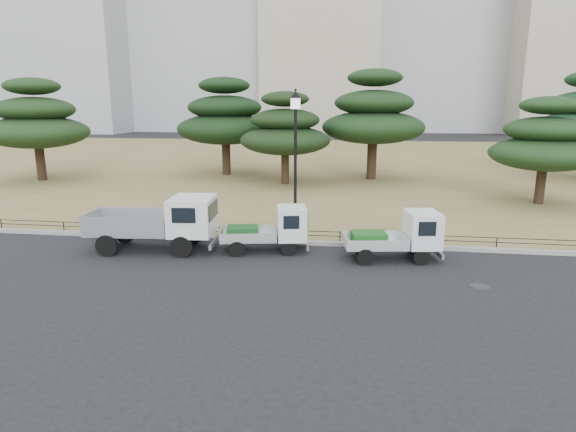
% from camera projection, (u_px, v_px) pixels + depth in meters
% --- Properties ---
extents(ground, '(220.00, 220.00, 0.00)m').
position_uv_depth(ground, '(280.00, 264.00, 16.99)').
color(ground, black).
extents(lawn, '(120.00, 56.00, 0.15)m').
position_uv_depth(lawn, '(330.00, 162.00, 46.48)').
color(lawn, olive).
rests_on(lawn, ground).
extents(curb, '(120.00, 0.25, 0.16)m').
position_uv_depth(curb, '(290.00, 242.00, 19.48)').
color(curb, gray).
rests_on(curb, ground).
extents(truck_large, '(4.94, 2.31, 2.09)m').
position_uv_depth(truck_large, '(160.00, 221.00, 18.43)').
color(truck_large, black).
rests_on(truck_large, ground).
extents(truck_kei_front, '(3.45, 1.95, 1.72)m').
position_uv_depth(truck_kei_front, '(271.00, 229.00, 18.37)').
color(truck_kei_front, black).
rests_on(truck_kei_front, ground).
extents(truck_kei_rear, '(3.55, 1.93, 1.76)m').
position_uv_depth(truck_kei_rear, '(399.00, 236.00, 17.37)').
color(truck_kei_rear, black).
rests_on(truck_kei_rear, ground).
extents(street_lamp, '(0.52, 0.52, 5.85)m').
position_uv_depth(street_lamp, '(295.00, 141.00, 18.83)').
color(street_lamp, black).
rests_on(street_lamp, lawn).
extents(pipe_fence, '(38.00, 0.04, 0.40)m').
position_uv_depth(pipe_fence, '(291.00, 232.00, 19.54)').
color(pipe_fence, black).
rests_on(pipe_fence, lawn).
extents(tarp_pile, '(1.64, 1.33, 0.98)m').
position_uv_depth(tarp_pile, '(105.00, 221.00, 20.96)').
color(tarp_pile, '#1437A1').
rests_on(tarp_pile, lawn).
extents(manhole, '(0.60, 0.60, 0.01)m').
position_uv_depth(manhole, '(480.00, 286.00, 14.93)').
color(manhole, '#2D2D30').
rests_on(manhole, ground).
extents(pine_west_far, '(7.13, 7.13, 7.20)m').
position_uv_depth(pine_west_far, '(36.00, 122.00, 34.06)').
color(pine_west_far, black).
rests_on(pine_west_far, lawn).
extents(pine_west_near, '(7.39, 7.39, 7.39)m').
position_uv_depth(pine_west_near, '(225.00, 119.00, 36.83)').
color(pine_west_near, black).
rests_on(pine_west_near, lawn).
extents(pine_center_left, '(6.14, 6.14, 6.24)m').
position_uv_depth(pine_center_left, '(285.00, 131.00, 32.58)').
color(pine_center_left, black).
rests_on(pine_center_left, lawn).
extents(pine_center_right, '(7.38, 7.38, 7.83)m').
position_uv_depth(pine_center_right, '(373.00, 116.00, 34.44)').
color(pine_center_right, black).
rests_on(pine_center_right, lawn).
extents(pine_east_near, '(5.74, 5.74, 5.80)m').
position_uv_depth(pine_east_near, '(545.00, 143.00, 25.90)').
color(pine_east_near, black).
rests_on(pine_east_near, lawn).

